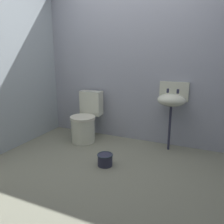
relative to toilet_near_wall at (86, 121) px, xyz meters
The scene contains 5 objects.
ground_plane 1.25m from the toilet_near_wall, 51.50° to the right, with size 3.52×2.97×0.08m, color gray.
wall_back 1.21m from the toilet_near_wall, 28.30° to the left, with size 3.52×0.10×2.38m, color #A0A5B4.
toilet_near_wall is the anchor object (origin of this frame).
sink 1.40m from the toilet_near_wall, ahead, with size 0.42×0.35×0.99m.
bucket 0.98m from the toilet_near_wall, 44.97° to the right, with size 0.20×0.20×0.15m.
Camera 1 is at (1.09, -2.11, 1.40)m, focal length 36.40 mm.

